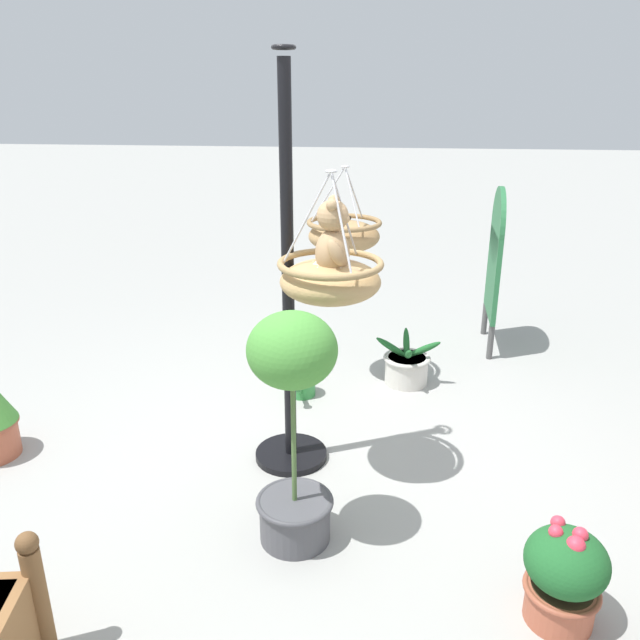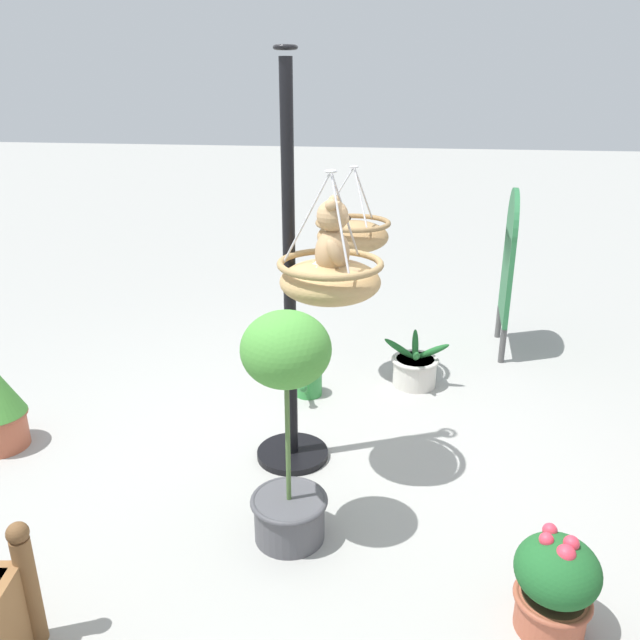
{
  "view_description": "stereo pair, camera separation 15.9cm",
  "coord_description": "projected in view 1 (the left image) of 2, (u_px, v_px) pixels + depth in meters",
  "views": [
    {
      "loc": [
        3.19,
        0.37,
        2.18
      ],
      "look_at": [
        0.01,
        0.04,
        0.97
      ],
      "focal_mm": 35.39,
      "sensor_mm": 36.0,
      "label": 1
    },
    {
      "loc": [
        3.17,
        0.53,
        2.18
      ],
      "look_at": [
        0.01,
        0.04,
        0.97
      ],
      "focal_mm": 35.39,
      "sensor_mm": 36.0,
      "label": 2
    }
  ],
  "objects": [
    {
      "name": "hanging_basket_with_teddy",
      "position": [
        330.0,
        278.0,
        3.32
      ],
      "size": [
        0.56,
        0.56,
        0.69
      ],
      "color": "tan"
    },
    {
      "name": "potted_plant_flowering_red",
      "position": [
        564.0,
        575.0,
        2.65
      ],
      "size": [
        0.35,
        0.35,
        0.48
      ],
      "color": "#AD563D",
      "rests_on": "ground"
    },
    {
      "name": "hanging_basket_left_high",
      "position": [
        344.0,
        234.0,
        4.54
      ],
      "size": [
        0.54,
        0.54,
        0.61
      ],
      "color": "#A37F51"
    },
    {
      "name": "display_sign_board",
      "position": [
        495.0,
        255.0,
        5.28
      ],
      "size": [
        0.65,
        0.08,
        1.39
      ],
      "color": "#286B3D",
      "rests_on": "ground"
    },
    {
      "name": "watering_can",
      "position": [
        302.0,
        383.0,
        4.65
      ],
      "size": [
        0.35,
        0.2,
        0.3
      ],
      "color": "#338C3F",
      "rests_on": "ground"
    },
    {
      "name": "teddy_bear",
      "position": [
        335.0,
        243.0,
        3.25
      ],
      "size": [
        0.29,
        0.26,
        0.42
      ],
      "color": "tan"
    },
    {
      "name": "potted_plant_small_succulent",
      "position": [
        407.0,
        366.0,
        4.83
      ],
      "size": [
        0.48,
        0.51,
        0.39
      ],
      "color": "beige",
      "rests_on": "ground"
    },
    {
      "name": "potted_plant_fern_front",
      "position": [
        293.0,
        415.0,
        2.97
      ],
      "size": [
        0.42,
        0.42,
        1.22
      ],
      "color": "#4C4C51",
      "rests_on": "ground"
    },
    {
      "name": "display_pole_central",
      "position": [
        289.0,
        350.0,
        3.65
      ],
      "size": [
        0.44,
        0.44,
        2.35
      ],
      "color": "black",
      "rests_on": "ground"
    },
    {
      "name": "ground_plane",
      "position": [
        314.0,
        470.0,
        3.77
      ],
      "size": [
        40.0,
        40.0,
        0.0
      ],
      "primitive_type": "plane",
      "color": "#9E9E99"
    }
  ]
}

